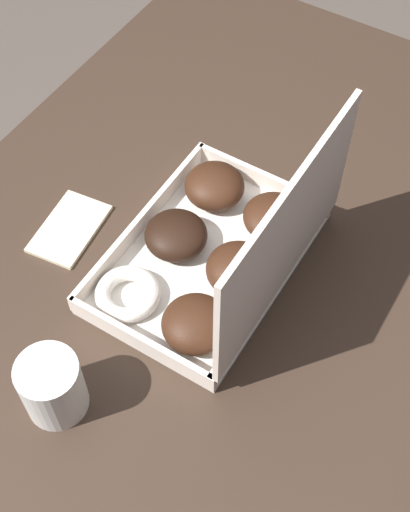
% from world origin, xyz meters
% --- Properties ---
extents(ground_plane, '(8.00, 8.00, 0.00)m').
position_xyz_m(ground_plane, '(0.00, 0.00, 0.00)').
color(ground_plane, '#564C44').
extents(dining_table, '(1.22, 0.82, 0.72)m').
position_xyz_m(dining_table, '(0.00, 0.00, 0.63)').
color(dining_table, '#38281E').
rests_on(dining_table, ground_plane).
extents(donut_box, '(0.33, 0.23, 0.25)m').
position_xyz_m(donut_box, '(-0.00, 0.02, 0.77)').
color(donut_box, silver).
rests_on(donut_box, dining_table).
extents(coffee_mug, '(0.08, 0.08, 0.09)m').
position_xyz_m(coffee_mug, '(0.28, -0.05, 0.77)').
color(coffee_mug, white).
rests_on(coffee_mug, dining_table).
extents(paper_napkin, '(0.13, 0.09, 0.01)m').
position_xyz_m(paper_napkin, '(0.06, -0.20, 0.73)').
color(paper_napkin, beige).
rests_on(paper_napkin, dining_table).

